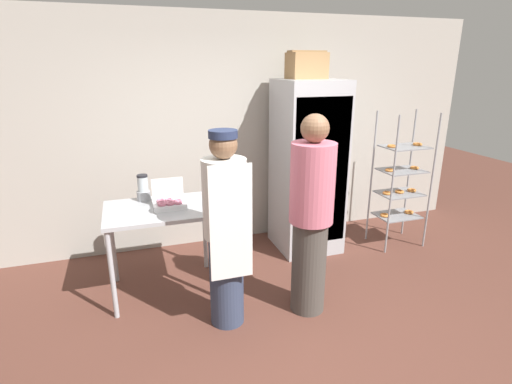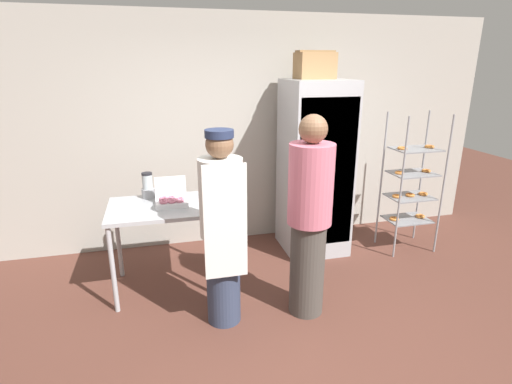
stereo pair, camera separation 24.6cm
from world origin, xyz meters
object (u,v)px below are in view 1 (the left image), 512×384
(baking_rack, at_px, (401,182))
(blender_pitcher, at_px, (143,189))
(person_baker, at_px, (226,229))
(cardboard_storage_box, at_px, (307,65))
(refrigerator, at_px, (308,168))
(person_customer, at_px, (311,216))
(donut_box, at_px, (169,203))

(baking_rack, relative_size, blender_pitcher, 6.31)
(person_baker, bearing_deg, cardboard_storage_box, 45.31)
(refrigerator, height_order, cardboard_storage_box, cardboard_storage_box)
(refrigerator, bearing_deg, person_customer, -114.00)
(donut_box, bearing_deg, person_customer, -32.68)
(person_baker, bearing_deg, person_customer, -3.22)
(refrigerator, bearing_deg, cardboard_storage_box, 95.26)
(blender_pitcher, xyz_separation_m, person_baker, (0.58, -0.96, -0.11))
(refrigerator, height_order, person_customer, refrigerator)
(donut_box, distance_m, person_customer, 1.32)
(blender_pitcher, xyz_separation_m, person_customer, (1.32, -1.00, -0.07))
(blender_pitcher, xyz_separation_m, cardboard_storage_box, (1.85, 0.32, 1.15))
(donut_box, relative_size, cardboard_storage_box, 0.72)
(blender_pitcher, height_order, person_customer, person_customer)
(refrigerator, xyz_separation_m, person_customer, (-0.54, -1.22, -0.09))
(donut_box, height_order, person_baker, person_baker)
(refrigerator, distance_m, baking_rack, 1.15)
(baking_rack, height_order, blender_pitcher, baking_rack)
(cardboard_storage_box, height_order, person_customer, cardboard_storage_box)
(refrigerator, bearing_deg, donut_box, -162.97)
(donut_box, xyz_separation_m, person_baker, (0.37, -0.67, -0.04))
(refrigerator, height_order, person_baker, refrigerator)
(refrigerator, bearing_deg, person_baker, -137.48)
(donut_box, bearing_deg, refrigerator, 17.03)
(blender_pitcher, relative_size, cardboard_storage_box, 0.63)
(donut_box, distance_m, person_baker, 0.77)
(refrigerator, height_order, baking_rack, refrigerator)
(refrigerator, distance_m, cardboard_storage_box, 1.14)
(baking_rack, distance_m, person_baker, 2.55)
(donut_box, xyz_separation_m, person_customer, (1.11, -0.71, -0.01))
(person_baker, xyz_separation_m, person_customer, (0.74, -0.04, 0.03))
(refrigerator, distance_m, blender_pitcher, 1.87)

